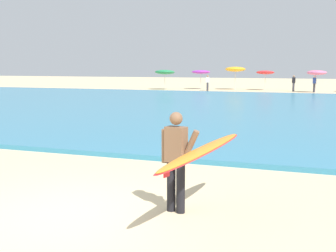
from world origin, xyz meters
The scene contains 11 objects.
ground_plane centered at (0.00, 0.00, 0.00)m, with size 160.00×160.00×0.00m, color beige.
sea centered at (0.00, 18.13, 0.07)m, with size 120.00×28.00×0.14m, color teal.
surfer_with_board centered at (1.90, 0.63, 1.03)m, with size 1.21×2.85×1.73m.
beach_umbrella_0 centered at (-10.79, 35.55, 1.84)m, with size 2.10×2.13×2.14m.
beach_umbrella_1 centered at (-7.38, 37.52, 1.84)m, with size 1.99×2.00×2.06m.
beach_umbrella_2 centered at (-3.71, 37.73, 2.14)m, with size 2.12×2.13×2.43m.
beach_umbrella_3 centered at (-0.63, 37.85, 1.82)m, with size 1.85×1.87×2.07m.
beach_umbrella_4 centered at (4.32, 35.44, 1.86)m, with size 1.80×1.81×2.11m.
beachgoer_near_row_left centered at (4.16, 35.78, 0.84)m, with size 0.32×0.20×1.58m.
beachgoer_near_row_mid centered at (2.26, 36.32, 0.84)m, with size 0.32×0.20×1.58m.
beachgoer_near_row_right centered at (-5.92, 34.59, 0.84)m, with size 0.32×0.20×1.58m.
Camera 1 is at (3.74, -5.80, 2.49)m, focal length 44.06 mm.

